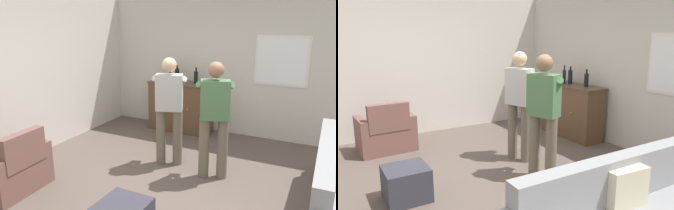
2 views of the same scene
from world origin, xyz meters
TOP-DOWN VIEW (x-y plane):
  - ground at (0.00, 0.00)m, footprint 10.40×10.40m
  - wall_back_with_window at (0.02, 2.66)m, footprint 5.20×0.15m
  - wall_side_left at (-2.66, 0.00)m, footprint 0.12×5.20m
  - armchair at (-1.88, -0.93)m, footprint 0.69×0.92m
  - sideboard_cabinet at (-0.93, 2.30)m, footprint 1.30×0.49m
  - bottle_wine_green at (-1.16, 2.28)m, footprint 0.06×0.06m
  - bottle_liquor_amber at (-1.02, 2.31)m, footprint 0.08×0.08m
  - bottle_spirits_clear at (-0.63, 2.35)m, footprint 0.08×0.08m
  - ottoman at (-0.02, -1.08)m, footprint 0.50×0.50m
  - person_standing_left at (-0.42, 0.78)m, footprint 0.53×0.52m
  - person_standing_right at (0.35, 0.65)m, footprint 0.52×0.52m

SIDE VIEW (x-z plane):
  - ground at x=0.00m, z-range 0.00..0.00m
  - ottoman at x=-0.02m, z-range 0.00..0.40m
  - armchair at x=-1.88m, z-range -0.14..0.71m
  - sideboard_cabinet at x=-0.93m, z-range 0.00..1.00m
  - person_standing_left at x=-0.42m, z-range 0.10..1.78m
  - person_standing_right at x=0.35m, z-range 0.10..1.78m
  - bottle_spirits_clear at x=-0.63m, z-range 0.97..1.28m
  - bottle_wine_green at x=-1.16m, z-range 0.97..1.31m
  - bottle_liquor_amber at x=-1.02m, z-range 0.97..1.31m
  - wall_side_left at x=-2.66m, z-range 0.00..2.80m
  - wall_back_with_window at x=0.02m, z-range 0.00..2.80m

